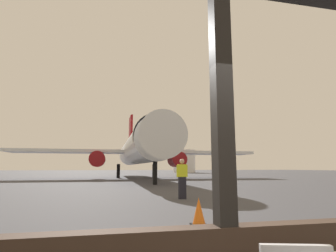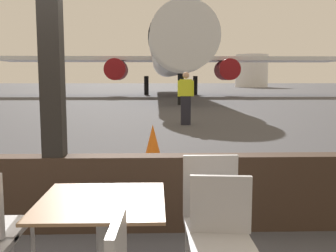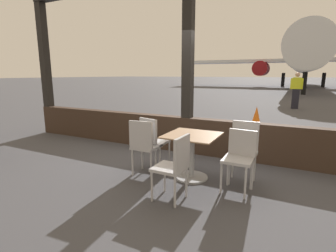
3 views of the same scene
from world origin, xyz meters
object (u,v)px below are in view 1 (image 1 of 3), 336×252
Objects in this scene: ground_crew_worker at (182,178)px; traffic_cone at (199,212)px; airplane at (139,149)px; fuel_storage_tank at (184,161)px.

ground_crew_worker is 5.45m from traffic_cone.
airplane is at bearing 88.81° from ground_crew_worker.
airplane is 51.32× the size of traffic_cone.
traffic_cone is at bearing -93.10° from airplane.
traffic_cone is 69.97m from fuel_storage_tank.
fuel_storage_tank is (17.56, 62.08, 2.24)m from ground_crew_worker.
ground_crew_worker is at bearing 78.91° from traffic_cone.
airplane is at bearing 86.90° from traffic_cone.
fuel_storage_tank reaches higher than ground_crew_worker.
airplane is 22.80m from ground_crew_worker.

